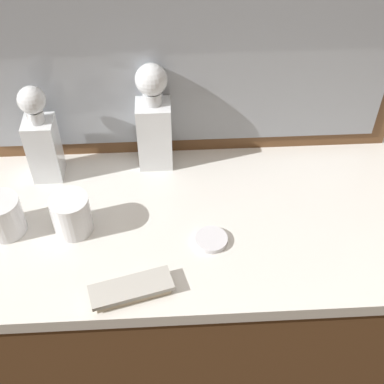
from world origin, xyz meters
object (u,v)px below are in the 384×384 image
at_px(crystal_decanter_rear, 42,143).
at_px(crystal_tumbler_front, 72,216).
at_px(porcelain_dish, 211,240).
at_px(crystal_decanter_far_right, 154,126).
at_px(crystal_tumbler_center, 3,217).
at_px(silver_brush_rear, 131,290).

distance_m(crystal_decanter_rear, crystal_tumbler_front, 0.21).
bearing_deg(crystal_tumbler_front, porcelain_dish, -10.13).
relative_size(crystal_decanter_far_right, porcelain_dish, 3.86).
height_order(crystal_tumbler_center, crystal_tumbler_front, crystal_tumbler_front).
xyz_separation_m(crystal_decanter_rear, crystal_tumbler_front, (0.08, -0.19, -0.06)).
relative_size(crystal_decanter_rear, silver_brush_rear, 1.45).
bearing_deg(crystal_decanter_far_right, porcelain_dish, -66.69).
bearing_deg(silver_brush_rear, porcelain_dish, 36.30).
relative_size(crystal_tumbler_center, silver_brush_rear, 0.52).
height_order(crystal_decanter_far_right, silver_brush_rear, crystal_decanter_far_right).
xyz_separation_m(crystal_decanter_far_right, porcelain_dish, (0.12, -0.28, -0.11)).
bearing_deg(crystal_tumbler_front, crystal_tumbler_center, 178.08).
relative_size(crystal_decanter_far_right, silver_brush_rear, 1.58).
distance_m(crystal_decanter_rear, crystal_tumbler_center, 0.20).
relative_size(crystal_decanter_rear, crystal_tumbler_front, 2.68).
relative_size(crystal_tumbler_center, crystal_tumbler_front, 0.97).
height_order(crystal_decanter_rear, crystal_tumbler_front, crystal_decanter_rear).
xyz_separation_m(crystal_decanter_far_right, silver_brush_rear, (-0.05, -0.41, -0.10)).
xyz_separation_m(crystal_decanter_far_right, crystal_tumbler_front, (-0.19, -0.22, -0.07)).
distance_m(crystal_decanter_rear, silver_brush_rear, 0.44).
distance_m(crystal_decanter_rear, porcelain_dish, 0.47).
bearing_deg(porcelain_dish, crystal_tumbler_front, 169.87).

